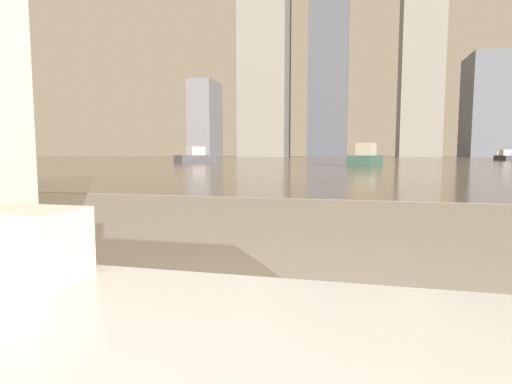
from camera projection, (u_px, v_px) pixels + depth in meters
name	position (u px, v px, depth m)	size (l,w,h in m)	color
towel_stack	(24.00, 244.00, 0.89)	(0.25, 0.17, 0.16)	silver
harbor_water	(348.00, 159.00, 59.99)	(180.00, 110.00, 0.01)	gray
harbor_boat_0	(366.00, 158.00, 25.18)	(2.33, 4.12, 1.46)	#335647
harbor_boat_1	(196.00, 157.00, 35.96)	(3.15, 3.96, 1.44)	#4C4C51
harbor_boat_4	(505.00, 157.00, 48.90)	(1.46, 3.57, 1.31)	#2D2D33
harbor_boat_5	(500.00, 156.00, 70.88)	(2.59, 3.78, 1.35)	#335647
skyline_tower_0	(205.00, 119.00, 123.19)	(7.25, 12.31, 23.01)	slate
skyline_tower_1	(265.00, 56.00, 117.17)	(13.84, 12.30, 59.00)	gray
skyline_tower_2	(329.00, 63.00, 113.15)	(10.65, 12.93, 53.21)	#4C515B
skyline_tower_3	(422.00, 30.00, 106.83)	(10.71, 9.98, 67.99)	gray
skyline_tower_4	(491.00, 107.00, 104.73)	(12.17, 13.54, 26.56)	slate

